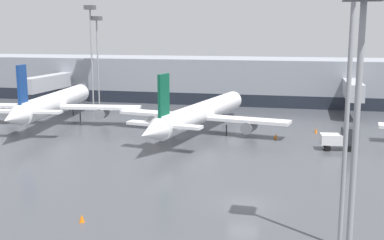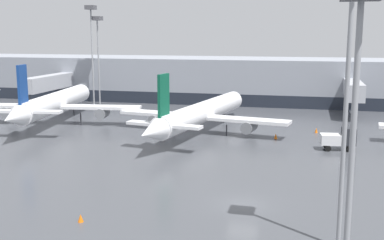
{
  "view_description": "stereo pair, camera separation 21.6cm",
  "coord_description": "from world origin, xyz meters",
  "px_view_note": "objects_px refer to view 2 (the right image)",
  "views": [
    {
      "loc": [
        4.61,
        -38.27,
        14.07
      ],
      "look_at": [
        -9.51,
        21.43,
        3.0
      ],
      "focal_mm": 45.0,
      "sensor_mm": 36.0,
      "label": 1
    },
    {
      "loc": [
        4.82,
        -38.22,
        14.07
      ],
      "look_at": [
        -9.51,
        21.43,
        3.0
      ],
      "focal_mm": 45.0,
      "sensor_mm": 36.0,
      "label": 2
    }
  ],
  "objects_px": {
    "parked_jet_2": "(54,103)",
    "apron_light_mast_6": "(91,27)",
    "service_truck_1": "(340,138)",
    "apron_light_mast_0": "(98,35)",
    "traffic_cone_4": "(316,130)",
    "traffic_cone_1": "(276,136)",
    "traffic_cone_2": "(81,218)",
    "parked_jet_1": "(201,113)",
    "apron_light_mast_5": "(351,26)",
    "apron_light_mast_4": "(358,55)"
  },
  "relations": [
    {
      "from": "parked_jet_1",
      "to": "traffic_cone_1",
      "type": "distance_m",
      "value": 11.1
    },
    {
      "from": "apron_light_mast_4",
      "to": "apron_light_mast_6",
      "type": "height_order",
      "value": "apron_light_mast_6"
    },
    {
      "from": "parked_jet_2",
      "to": "traffic_cone_1",
      "type": "bearing_deg",
      "value": -102.15
    },
    {
      "from": "traffic_cone_4",
      "to": "apron_light_mast_4",
      "type": "bearing_deg",
      "value": -89.18
    },
    {
      "from": "traffic_cone_2",
      "to": "parked_jet_2",
      "type": "bearing_deg",
      "value": 121.72
    },
    {
      "from": "traffic_cone_1",
      "to": "traffic_cone_4",
      "type": "xyz_separation_m",
      "value": [
        5.41,
        5.4,
        -0.0
      ]
    },
    {
      "from": "traffic_cone_4",
      "to": "apron_light_mast_4",
      "type": "distance_m",
      "value": 48.07
    },
    {
      "from": "parked_jet_2",
      "to": "apron_light_mast_6",
      "type": "bearing_deg",
      "value": 0.66
    },
    {
      "from": "parked_jet_2",
      "to": "apron_light_mast_4",
      "type": "xyz_separation_m",
      "value": [
        40.61,
        -43.7,
        9.76
      ]
    },
    {
      "from": "apron_light_mast_4",
      "to": "parked_jet_1",
      "type": "bearing_deg",
      "value": 111.53
    },
    {
      "from": "apron_light_mast_4",
      "to": "apron_light_mast_6",
      "type": "distance_m",
      "value": 77.95
    },
    {
      "from": "apron_light_mast_0",
      "to": "traffic_cone_1",
      "type": "bearing_deg",
      "value": -33.97
    },
    {
      "from": "service_truck_1",
      "to": "apron_light_mast_6",
      "type": "height_order",
      "value": "apron_light_mast_6"
    },
    {
      "from": "apron_light_mast_5",
      "to": "traffic_cone_1",
      "type": "bearing_deg",
      "value": 100.8
    },
    {
      "from": "traffic_cone_1",
      "to": "apron_light_mast_5",
      "type": "height_order",
      "value": "apron_light_mast_5"
    },
    {
      "from": "parked_jet_1",
      "to": "traffic_cone_2",
      "type": "xyz_separation_m",
      "value": [
        -1.71,
        -34.62,
        -2.54
      ]
    },
    {
      "from": "service_truck_1",
      "to": "traffic_cone_4",
      "type": "relative_size",
      "value": 5.94
    },
    {
      "from": "traffic_cone_2",
      "to": "parked_jet_1",
      "type": "bearing_deg",
      "value": 87.18
    },
    {
      "from": "parked_jet_1",
      "to": "apron_light_mast_4",
      "type": "relative_size",
      "value": 2.14
    },
    {
      "from": "apron_light_mast_0",
      "to": "apron_light_mast_5",
      "type": "distance_m",
      "value": 72.14
    },
    {
      "from": "traffic_cone_4",
      "to": "apron_light_mast_6",
      "type": "relative_size",
      "value": 0.04
    },
    {
      "from": "parked_jet_1",
      "to": "apron_light_mast_0",
      "type": "distance_m",
      "value": 36.64
    },
    {
      "from": "traffic_cone_4",
      "to": "apron_light_mast_4",
      "type": "xyz_separation_m",
      "value": [
        0.67,
        -46.35,
        12.72
      ]
    },
    {
      "from": "parked_jet_2",
      "to": "traffic_cone_2",
      "type": "bearing_deg",
      "value": -155.88
    },
    {
      "from": "apron_light_mast_0",
      "to": "apron_light_mast_6",
      "type": "xyz_separation_m",
      "value": [
        -0.73,
        -1.21,
        1.41
      ]
    },
    {
      "from": "apron_light_mast_5",
      "to": "apron_light_mast_6",
      "type": "relative_size",
      "value": 0.95
    },
    {
      "from": "traffic_cone_4",
      "to": "apron_light_mast_6",
      "type": "height_order",
      "value": "apron_light_mast_6"
    },
    {
      "from": "apron_light_mast_0",
      "to": "traffic_cone_4",
      "type": "bearing_deg",
      "value": -24.68
    },
    {
      "from": "traffic_cone_2",
      "to": "apron_light_mast_0",
      "type": "height_order",
      "value": "apron_light_mast_0"
    },
    {
      "from": "parked_jet_2",
      "to": "service_truck_1",
      "type": "relative_size",
      "value": 7.61
    },
    {
      "from": "parked_jet_2",
      "to": "apron_light_mast_0",
      "type": "relative_size",
      "value": 1.87
    },
    {
      "from": "service_truck_1",
      "to": "apron_light_mast_0",
      "type": "xyz_separation_m",
      "value": [
        -44.82,
        29.5,
        12.32
      ]
    },
    {
      "from": "traffic_cone_1",
      "to": "apron_light_mast_6",
      "type": "distance_m",
      "value": 46.78
    },
    {
      "from": "service_truck_1",
      "to": "apron_light_mast_5",
      "type": "relative_size",
      "value": 0.23
    },
    {
      "from": "service_truck_1",
      "to": "traffic_cone_4",
      "type": "distance_m",
      "value": 10.47
    },
    {
      "from": "apron_light_mast_4",
      "to": "traffic_cone_2",
      "type": "bearing_deg",
      "value": 156.83
    },
    {
      "from": "apron_light_mast_0",
      "to": "service_truck_1",
      "type": "bearing_deg",
      "value": -33.35
    },
    {
      "from": "traffic_cone_1",
      "to": "apron_light_mast_4",
      "type": "height_order",
      "value": "apron_light_mast_4"
    },
    {
      "from": "apron_light_mast_5",
      "to": "apron_light_mast_6",
      "type": "height_order",
      "value": "apron_light_mast_6"
    },
    {
      "from": "service_truck_1",
      "to": "parked_jet_2",
      "type": "bearing_deg",
      "value": 163.26
    },
    {
      "from": "traffic_cone_1",
      "to": "parked_jet_1",
      "type": "bearing_deg",
      "value": 171.63
    },
    {
      "from": "traffic_cone_2",
      "to": "apron_light_mast_4",
      "type": "distance_m",
      "value": 23.82
    },
    {
      "from": "traffic_cone_2",
      "to": "apron_light_mast_6",
      "type": "relative_size",
      "value": 0.03
    },
    {
      "from": "traffic_cone_1",
      "to": "service_truck_1",
      "type": "bearing_deg",
      "value": -30.4
    },
    {
      "from": "parked_jet_2",
      "to": "traffic_cone_1",
      "type": "xyz_separation_m",
      "value": [
        34.53,
        -2.75,
        -2.96
      ]
    },
    {
      "from": "parked_jet_2",
      "to": "apron_light_mast_5",
      "type": "height_order",
      "value": "apron_light_mast_5"
    },
    {
      "from": "parked_jet_2",
      "to": "apron_light_mast_6",
      "type": "relative_size",
      "value": 1.67
    },
    {
      "from": "parked_jet_2",
      "to": "apron_light_mast_0",
      "type": "height_order",
      "value": "apron_light_mast_0"
    },
    {
      "from": "apron_light_mast_6",
      "to": "parked_jet_1",
      "type": "bearing_deg",
      "value": -39.36
    },
    {
      "from": "apron_light_mast_4",
      "to": "apron_light_mast_6",
      "type": "xyz_separation_m",
      "value": [
        -43.64,
        64.56,
        2.13
      ]
    }
  ]
}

